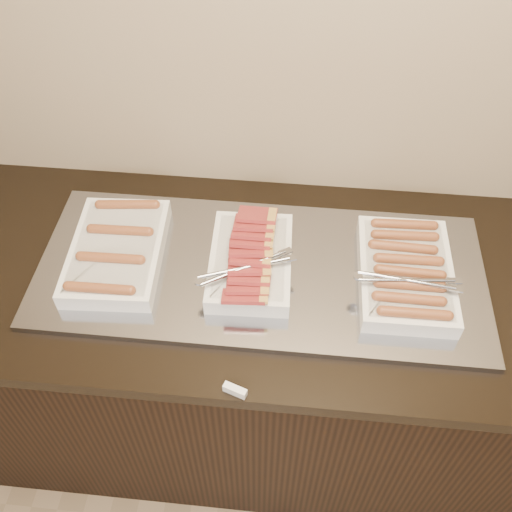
{
  "coord_description": "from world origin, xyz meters",
  "views": [
    {
      "loc": [
        0.1,
        1.16,
        2.1
      ],
      "look_at": [
        0.01,
        2.13,
        0.97
      ],
      "focal_mm": 40.0,
      "sensor_mm": 36.0,
      "label": 1
    }
  ],
  "objects_px": {
    "dish_center": "(250,260)",
    "warming_tray": "(260,271)",
    "counter": "(254,358)",
    "dish_left": "(117,251)",
    "dish_right": "(406,273)"
  },
  "relations": [
    {
      "from": "dish_center",
      "to": "dish_right",
      "type": "relative_size",
      "value": 0.95
    },
    {
      "from": "counter",
      "to": "warming_tray",
      "type": "relative_size",
      "value": 1.72
    },
    {
      "from": "counter",
      "to": "dish_left",
      "type": "height_order",
      "value": "dish_left"
    },
    {
      "from": "counter",
      "to": "dish_right",
      "type": "relative_size",
      "value": 5.72
    },
    {
      "from": "counter",
      "to": "dish_right",
      "type": "height_order",
      "value": "dish_right"
    },
    {
      "from": "dish_center",
      "to": "warming_tray",
      "type": "bearing_deg",
      "value": 7.5
    },
    {
      "from": "warming_tray",
      "to": "dish_left",
      "type": "distance_m",
      "value": 0.39
    },
    {
      "from": "dish_right",
      "to": "dish_left",
      "type": "bearing_deg",
      "value": 179.09
    },
    {
      "from": "warming_tray",
      "to": "dish_left",
      "type": "bearing_deg",
      "value": -180.0
    },
    {
      "from": "dish_right",
      "to": "warming_tray",
      "type": "bearing_deg",
      "value": 178.79
    },
    {
      "from": "warming_tray",
      "to": "dish_center",
      "type": "xyz_separation_m",
      "value": [
        -0.03,
        -0.0,
        0.05
      ]
    },
    {
      "from": "dish_left",
      "to": "dish_center",
      "type": "relative_size",
      "value": 1.09
    },
    {
      "from": "counter",
      "to": "warming_tray",
      "type": "bearing_deg",
      "value": 0.0
    },
    {
      "from": "warming_tray",
      "to": "dish_center",
      "type": "relative_size",
      "value": 3.51
    },
    {
      "from": "dish_center",
      "to": "dish_right",
      "type": "distance_m",
      "value": 0.41
    }
  ]
}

